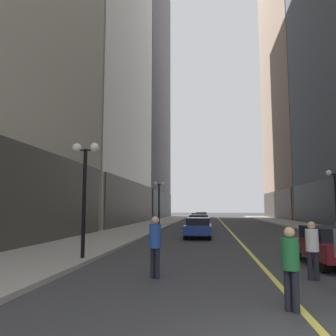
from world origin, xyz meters
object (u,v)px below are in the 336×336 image
object	(u,v)px
car_red	(201,216)
street_lamp_left_far	(159,194)
pedestrian_in_white_shirt	(312,246)
street_lamp_right_mid	(335,188)
car_navy	(199,221)
street_lamp_left_near	(85,174)
car_blue	(198,227)
car_yellow	(198,218)
pedestrian_in_green_parka	(291,262)
pedestrian_in_blue_hoodie	(155,242)
car_maroon	(333,244)

from	to	relation	value
car_red	street_lamp_left_far	bearing A→B (deg)	-99.82
pedestrian_in_white_shirt	street_lamp_right_mid	size ratio (longest dim) A/B	0.36
street_lamp_right_mid	car_red	bearing A→B (deg)	108.01
car_navy	street_lamp_left_near	world-z (taller)	street_lamp_left_near
car_blue	street_lamp_left_far	world-z (taller)	street_lamp_left_far
car_navy	car_yellow	world-z (taller)	same
pedestrian_in_green_parka	pedestrian_in_blue_hoodie	bearing A→B (deg)	138.58
car_red	street_lamp_right_mid	xyz separation A→B (m)	(9.30, -28.61, 2.54)
street_lamp_left_far	pedestrian_in_white_shirt	bearing A→B (deg)	-70.87
pedestrian_in_blue_hoodie	street_lamp_right_mid	xyz separation A→B (m)	(9.70, 13.36, 2.25)
car_navy	street_lamp_left_near	size ratio (longest dim) A/B	0.93
pedestrian_in_green_parka	car_red	bearing A→B (deg)	93.45
car_blue	street_lamp_left_near	bearing A→B (deg)	-110.76
car_blue	street_lamp_left_far	size ratio (longest dim) A/B	0.93
street_lamp_left_far	car_yellow	bearing A→B (deg)	72.82
car_yellow	street_lamp_left_far	xyz separation A→B (m)	(-3.32, -10.75, 2.54)
car_maroon	pedestrian_in_blue_hoodie	xyz separation A→B (m)	(-5.79, -2.80, 0.29)
car_yellow	street_lamp_right_mid	distance (m)	21.52
car_blue	pedestrian_in_green_parka	distance (m)	15.79
car_red	pedestrian_in_white_shirt	xyz separation A→B (m)	(3.96, -41.72, 0.20)
car_red	pedestrian_in_blue_hoodie	bearing A→B (deg)	-90.55
car_yellow	pedestrian_in_green_parka	bearing A→B (deg)	-85.35
car_blue	street_lamp_left_near	distance (m)	11.37
car_navy	street_lamp_left_near	distance (m)	20.03
street_lamp_left_near	car_blue	bearing A→B (deg)	69.24
pedestrian_in_green_parka	street_lamp_right_mid	xyz separation A→B (m)	(6.61, 16.09, 2.33)
car_maroon	street_lamp_left_near	bearing A→B (deg)	-178.29
pedestrian_in_blue_hoodie	pedestrian_in_green_parka	xyz separation A→B (m)	(3.09, -2.73, -0.08)
street_lamp_left_near	pedestrian_in_green_parka	bearing A→B (deg)	-40.36
pedestrian_in_white_shirt	pedestrian_in_green_parka	size ratio (longest dim) A/B	1.00
car_maroon	car_red	size ratio (longest dim) A/B	0.95
car_maroon	pedestrian_in_green_parka	size ratio (longest dim) A/B	2.62
pedestrian_in_green_parka	car_navy	bearing A→B (deg)	95.82
pedestrian_in_white_shirt	pedestrian_in_green_parka	xyz separation A→B (m)	(-1.27, -2.98, 0.00)
pedestrian_in_white_shirt	car_yellow	bearing A→B (deg)	97.31
car_yellow	car_red	world-z (taller)	same
car_navy	street_lamp_left_near	bearing A→B (deg)	-100.64
pedestrian_in_white_shirt	street_lamp_right_mid	bearing A→B (deg)	67.84
car_yellow	car_red	bearing A→B (deg)	88.94
car_red	pedestrian_in_green_parka	world-z (taller)	pedestrian_in_green_parka
car_yellow	street_lamp_left_near	xyz separation A→B (m)	(-3.32, -29.98, 2.54)
car_maroon	car_yellow	world-z (taller)	same
car_red	pedestrian_in_white_shirt	size ratio (longest dim) A/B	2.77
car_maroon	car_red	xyz separation A→B (m)	(-5.39, 39.18, -0.00)
car_maroon	car_navy	size ratio (longest dim) A/B	1.02
street_lamp_left_far	street_lamp_left_near	bearing A→B (deg)	-90.00
street_lamp_right_mid	pedestrian_in_white_shirt	bearing A→B (deg)	-112.16
street_lamp_right_mid	car_navy	bearing A→B (deg)	136.39
car_maroon	pedestrian_in_white_shirt	distance (m)	2.92
car_red	pedestrian_in_blue_hoodie	distance (m)	41.98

